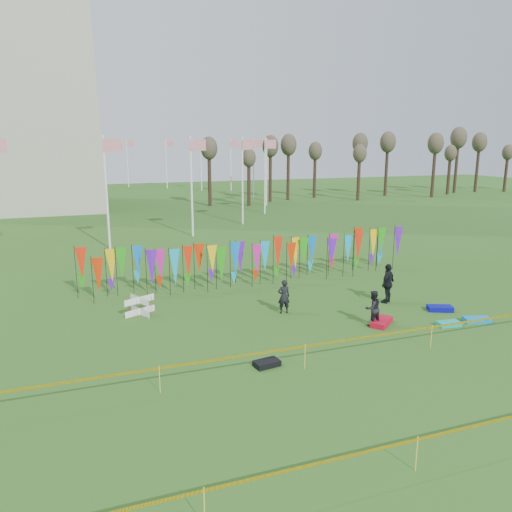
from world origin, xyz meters
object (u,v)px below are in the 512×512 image
object	(u,v)px
box_kite	(140,306)
kite_bag_teal	(477,320)
kite_bag_blue	(440,308)
person_right	(388,283)
kite_bag_red	(382,322)
kite_bag_black	(267,363)
kite_bag_turquoise	(449,324)
person_left	(284,296)
person_mid	(373,308)

from	to	relation	value
box_kite	kite_bag_teal	size ratio (longest dim) A/B	0.78
kite_bag_blue	person_right	bearing A→B (deg)	130.45
kite_bag_blue	box_kite	bearing A→B (deg)	162.30
kite_bag_red	kite_bag_black	world-z (taller)	kite_bag_red
person_right	kite_bag_turquoise	world-z (taller)	person_right
kite_bag_turquoise	kite_bag_teal	distance (m)	1.45
kite_bag_turquoise	kite_bag_black	size ratio (longest dim) A/B	1.10
kite_bag_turquoise	kite_bag_blue	bearing A→B (deg)	60.16
person_left	box_kite	bearing A→B (deg)	-12.19
box_kite	kite_bag_turquoise	distance (m)	13.30
person_left	kite_bag_black	size ratio (longest dim) A/B	1.77
kite_bag_black	kite_bag_teal	world-z (taller)	kite_bag_teal
kite_bag_red	kite_bag_teal	xyz separation A→B (m)	(4.00, -1.14, -0.01)
person_left	person_right	bearing A→B (deg)	-178.02
kite_bag_red	kite_bag_black	bearing A→B (deg)	-161.04
kite_bag_turquoise	kite_bag_teal	size ratio (longest dim) A/B	0.88
person_left	kite_bag_turquoise	bearing A→B (deg)	151.97
person_right	kite_bag_red	xyz separation A→B (m)	(-1.94, -2.46, -0.83)
box_kite	person_left	distance (m)	6.42
kite_bag_turquoise	kite_bag_black	world-z (taller)	kite_bag_black
person_mid	person_right	distance (m)	3.38
person_mid	kite_bag_teal	bearing A→B (deg)	158.26
box_kite	kite_bag_turquoise	bearing A→B (deg)	-25.97
box_kite	kite_bag_turquoise	xyz separation A→B (m)	(11.95, -5.82, -0.33)
person_mid	person_right	world-z (taller)	person_right
person_right	kite_bag_teal	world-z (taller)	person_right
kite_bag_turquoise	kite_bag_blue	size ratio (longest dim) A/B	0.88
kite_bag_turquoise	kite_bag_red	bearing A→B (deg)	156.83
person_left	kite_bag_red	size ratio (longest dim) A/B	1.19
person_mid	kite_bag_teal	world-z (taller)	person_mid
person_left	kite_bag_teal	world-z (taller)	person_left
kite_bag_blue	kite_bag_red	xyz separation A→B (m)	(-3.52, -0.61, 0.00)
person_left	kite_bag_turquoise	size ratio (longest dim) A/B	1.61
person_left	kite_bag_red	world-z (taller)	person_left
person_left	person_mid	size ratio (longest dim) A/B	1.02
kite_bag_blue	kite_bag_black	size ratio (longest dim) A/B	1.25
kite_bag_black	kite_bag_red	bearing A→B (deg)	18.96
person_right	kite_bag_turquoise	xyz separation A→B (m)	(0.61, -3.55, -0.86)
person_left	person_mid	bearing A→B (deg)	141.95
person_mid	kite_bag_black	distance (m)	5.99
person_mid	kite_bag_turquoise	bearing A→B (deg)	152.25
kite_bag_turquoise	kite_bag_teal	bearing A→B (deg)	-1.77
box_kite	kite_bag_turquoise	size ratio (longest dim) A/B	0.88
kite_bag_black	person_right	bearing A→B (deg)	29.66
person_right	person_left	bearing A→B (deg)	-34.37
kite_bag_blue	kite_bag_teal	bearing A→B (deg)	-74.77
box_kite	kite_bag_red	distance (m)	10.53
person_left	kite_bag_turquoise	distance (m)	7.05
kite_bag_blue	kite_bag_red	world-z (taller)	kite_bag_red
box_kite	kite_bag_blue	bearing A→B (deg)	-17.70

